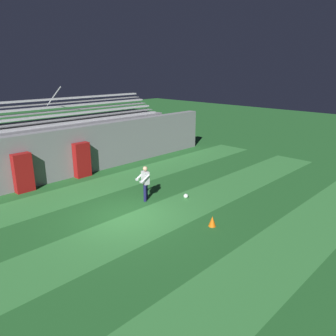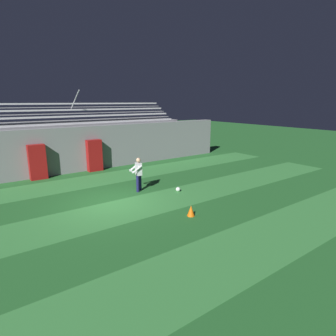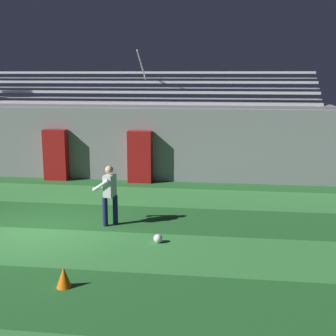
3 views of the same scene
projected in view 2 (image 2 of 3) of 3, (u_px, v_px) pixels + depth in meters
ground_plane at (111, 203)px, 12.25m from camera, size 80.00×80.00×0.00m
turf_stripe_near at (206, 267)px, 7.52m from camera, size 28.00×2.47×0.01m
turf_stripe_mid at (122, 210)px, 11.41m from camera, size 28.00×2.47×0.01m
turf_stripe_far at (81, 182)px, 15.29m from camera, size 28.00×2.47×0.01m
back_wall at (64, 151)px, 17.04m from camera, size 24.00×0.60×2.80m
padding_pillar_gate_left at (37, 162)px, 15.75m from camera, size 0.91×0.44×1.98m
padding_pillar_gate_right at (94, 155)px, 17.66m from camera, size 0.91×0.44×1.98m
bleacher_stand at (55, 145)px, 18.58m from camera, size 18.00×3.35×5.03m
goalkeeper at (138, 172)px, 13.64m from camera, size 0.64×0.65×1.67m
soccer_ball at (178, 189)px, 13.77m from camera, size 0.22×0.22×0.22m
traffic_cone at (191, 211)px, 10.81m from camera, size 0.30×0.30×0.42m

